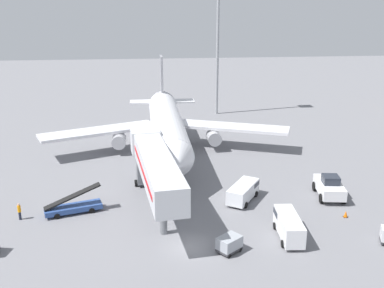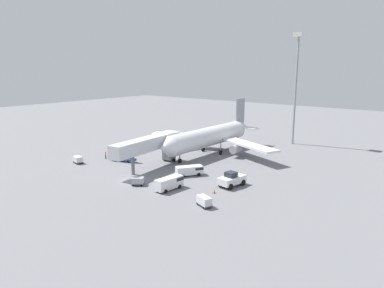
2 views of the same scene
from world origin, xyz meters
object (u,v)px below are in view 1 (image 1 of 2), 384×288
apron_light_mast (218,9)px  service_van_outer_left (243,191)px  service_van_outer_right (288,225)px  jet_bridge (154,164)px  pushback_tug (329,187)px  belt_loader_truck (73,206)px  baggage_cart_near_left (229,244)px  airplane_at_gate (167,125)px  ground_crew_worker_foreground (19,211)px  safety_cone_alpha (346,214)px

apron_light_mast → service_van_outer_left: bearing=-95.2°
service_van_outer_right → jet_bridge: bearing=148.5°
jet_bridge → service_van_outer_right: bearing=-31.5°
service_van_outer_left → apron_light_mast: (3.82, 41.68, 19.35)m
pushback_tug → service_van_outer_right: 11.32m
belt_loader_truck → baggage_cart_near_left: (15.01, -9.48, 0.07)m
baggage_cart_near_left → apron_light_mast: size_ratio=0.09×
service_van_outer_right → apron_light_mast: bearing=88.4°
belt_loader_truck → service_van_outer_left: bearing=3.7°
airplane_at_gate → jet_bridge: size_ratio=1.89×
airplane_at_gate → jet_bridge: airplane_at_gate is taller
service_van_outer_right → ground_crew_worker_foreground: service_van_outer_right is taller
ground_crew_worker_foreground → apron_light_mast: (27.84, 43.84, 19.51)m
airplane_at_gate → belt_loader_truck: 22.25m
belt_loader_truck → safety_cone_alpha: bearing=-8.4°
apron_light_mast → service_van_outer_right: bearing=-91.6°
service_van_outer_right → service_van_outer_left: bearing=105.3°
belt_loader_truck → apron_light_mast: bearing=62.3°
airplane_at_gate → baggage_cart_near_left: bearing=-82.2°
airplane_at_gate → ground_crew_worker_foreground: bearing=-129.5°
airplane_at_gate → jet_bridge: (-2.39, -18.80, 0.76)m
baggage_cart_near_left → safety_cone_alpha: size_ratio=3.71×
pushback_tug → service_van_outer_left: 9.99m
service_van_outer_left → baggage_cart_near_left: size_ratio=2.15×
airplane_at_gate → service_van_outer_left: airplane_at_gate is taller
jet_bridge → apron_light_mast: bearing=72.1°
service_van_outer_left → airplane_at_gate: bearing=113.3°
baggage_cart_near_left → service_van_outer_left: bearing=70.9°
jet_bridge → apron_light_mast: size_ratio=0.66×
airplane_at_gate → service_van_outer_left: size_ratio=6.74×
service_van_outer_left → ground_crew_worker_foreground: bearing=-174.9°
pushback_tug → apron_light_mast: (-6.16, 41.99, 19.20)m
apron_light_mast → safety_cone_alpha: bearing=-82.9°
jet_bridge → safety_cone_alpha: jet_bridge is taller
airplane_at_gate → belt_loader_truck: (-11.10, -18.94, -3.62)m
jet_bridge → ground_crew_worker_foreground: (-13.99, -1.08, -4.17)m
belt_loader_truck → pushback_tug: bearing=1.8°
airplane_at_gate → ground_crew_worker_foreground: 25.98m
jet_bridge → ground_crew_worker_foreground: size_ratio=11.00×
ground_crew_worker_foreground → baggage_cart_near_left: bearing=-22.8°
airplane_at_gate → baggage_cart_near_left: size_ratio=14.50×
belt_loader_truck → apron_light_mast: apron_light_mast is taller
service_van_outer_left → service_van_outer_right: 9.01m
ground_crew_worker_foreground → safety_cone_alpha: (33.71, -3.24, -0.61)m
ground_crew_worker_foreground → belt_loader_truck: bearing=10.0°
safety_cone_alpha → ground_crew_worker_foreground: bearing=174.5°
ground_crew_worker_foreground → apron_light_mast: size_ratio=0.06×
apron_light_mast → ground_crew_worker_foreground: bearing=-122.4°
baggage_cart_near_left → pushback_tug: bearing=37.2°
jet_bridge → belt_loader_truck: bearing=-179.0°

